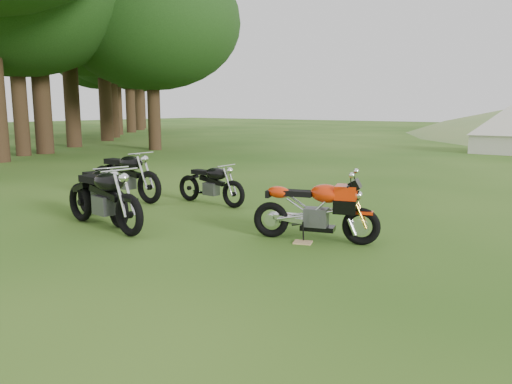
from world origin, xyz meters
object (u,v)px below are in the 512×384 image
Objects in this scene: vintage_moto_b at (103,196)px; vintage_moto_d at (210,183)px; plywood_board at (303,242)px; vintage_moto_a at (100,191)px; sport_motorcycle at (315,205)px; tent_left at (509,126)px; vintage_moto_c at (125,174)px.

vintage_moto_b reaches higher than vintage_moto_d.
vintage_moto_b is (-2.95, -1.19, 0.52)m from plywood_board.
plywood_board is at bearing 27.53° from vintage_moto_a.
sport_motorcycle reaches higher than vintage_moto_a.
plywood_board is 3.22m from vintage_moto_b.
vintage_moto_b is at bearing -158.03° from plywood_board.
plywood_board is 0.10× the size of tent_left.
vintage_moto_c is (-4.75, 0.39, 0.02)m from sport_motorcycle.
vintage_moto_c is 0.80× the size of tent_left.
sport_motorcycle is at bearing 30.40° from vintage_moto_a.
sport_motorcycle is at bearing -89.93° from tent_left.
sport_motorcycle is 0.87× the size of vintage_moto_b.
sport_motorcycle reaches higher than vintage_moto_d.
tent_left is (4.00, 16.42, 0.57)m from vintage_moto_c.
tent_left is (2.26, 18.20, 0.58)m from vintage_moto_b.
vintage_moto_c is (-1.21, 1.45, 0.03)m from vintage_moto_a.
sport_motorcycle is 6.92× the size of plywood_board.
vintage_moto_d is at bearing 141.38° from sport_motorcycle.
vintage_moto_c is 1.87m from vintage_moto_d.
vintage_moto_a is 18.10m from tent_left.
plywood_board is 0.12× the size of vintage_moto_c.
plywood_board is at bearing -7.34° from vintage_moto_c.
vintage_moto_c is at bearing -106.19° from tent_left.
vintage_moto_d is (-2.96, 1.30, 0.42)m from plywood_board.
vintage_moto_c is at bearing 172.76° from plywood_board.
plywood_board is 17.06m from tent_left.
tent_left reaches higher than vintage_moto_b.
vintage_moto_a is at bearing -166.12° from plywood_board.
vintage_moto_b reaches higher than vintage_moto_a.
vintage_moto_d is at bearing 95.50° from vintage_moto_b.
vintage_moto_b is (-3.02, -1.40, 0.01)m from sport_motorcycle.
vintage_moto_b reaches higher than plywood_board.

